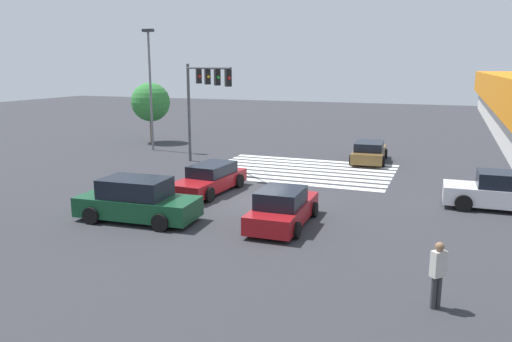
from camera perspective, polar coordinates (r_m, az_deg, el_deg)
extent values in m
plane|color=#333338|center=(22.71, 0.00, -3.35)|extent=(126.83, 126.83, 0.00)
cube|color=silver|center=(32.44, 6.71, 1.21)|extent=(10.58, 0.60, 0.01)
cube|color=silver|center=(31.53, 6.27, 0.92)|extent=(10.58, 0.60, 0.01)
cube|color=silver|center=(30.63, 5.81, 0.60)|extent=(10.58, 0.60, 0.01)
cube|color=silver|center=(29.74, 5.32, 0.27)|extent=(10.58, 0.60, 0.01)
cube|color=silver|center=(28.84, 4.80, -0.08)|extent=(10.58, 0.60, 0.01)
cube|color=silver|center=(27.95, 4.24, -0.46)|extent=(10.58, 0.60, 0.01)
cube|color=silver|center=(27.07, 3.65, -0.86)|extent=(10.58, 0.60, 0.01)
cube|color=silver|center=(26.19, 3.02, -1.29)|extent=(10.58, 0.60, 0.01)
cylinder|color=#47474C|center=(31.93, -7.66, 6.56)|extent=(0.18, 0.18, 6.12)
cylinder|color=#47474C|center=(28.24, -5.66, 11.63)|extent=(5.35, 5.35, 0.12)
cube|color=black|center=(29.66, -6.56, 10.71)|extent=(0.40, 0.40, 0.84)
sphere|color=red|center=(29.51, -6.47, 10.71)|extent=(0.16, 0.16, 0.16)
cube|color=black|center=(28.13, -5.56, 10.68)|extent=(0.40, 0.40, 0.84)
sphere|color=gold|center=(27.97, -5.46, 10.67)|extent=(0.16, 0.16, 0.16)
cube|color=black|center=(26.60, -4.45, 10.63)|extent=(0.40, 0.40, 0.84)
sphere|color=green|center=(26.45, -4.34, 10.62)|extent=(0.16, 0.16, 0.16)
cube|color=black|center=(25.08, -3.21, 10.57)|extent=(0.40, 0.40, 0.84)
sphere|color=red|center=(24.94, -3.08, 10.56)|extent=(0.16, 0.16, 0.16)
cube|color=#144728|center=(20.20, -13.34, -3.95)|extent=(4.90, 2.20, 0.77)
cube|color=black|center=(20.05, -13.63, -1.85)|extent=(2.67, 1.87, 0.74)
cylinder|color=black|center=(20.40, -8.32, -4.28)|extent=(0.68, 0.26, 0.67)
cylinder|color=black|center=(18.75, -10.89, -5.82)|extent=(0.68, 0.26, 0.67)
cylinder|color=black|center=(21.82, -15.38, -3.51)|extent=(0.68, 0.26, 0.67)
cylinder|color=black|center=(20.29, -18.32, -4.86)|extent=(0.68, 0.26, 0.67)
cube|color=silver|center=(23.54, 25.80, -2.56)|extent=(4.34, 1.87, 0.76)
cube|color=black|center=(23.43, 26.72, -0.93)|extent=(2.31, 1.64, 0.65)
cylinder|color=black|center=(22.61, 22.63, -3.42)|extent=(0.72, 0.24, 0.71)
cylinder|color=black|center=(24.34, 22.44, -2.36)|extent=(0.72, 0.24, 0.71)
cube|color=maroon|center=(19.19, 3.12, -4.68)|extent=(1.88, 4.51, 0.67)
cube|color=black|center=(18.73, 2.88, -3.04)|extent=(1.63, 2.07, 0.63)
cylinder|color=black|center=(20.77, 1.83, -3.95)|extent=(0.24, 0.61, 0.60)
cylinder|color=black|center=(20.32, 6.66, -4.39)|extent=(0.24, 0.61, 0.60)
cylinder|color=black|center=(18.27, -0.83, -6.19)|extent=(0.24, 0.61, 0.60)
cylinder|color=black|center=(17.75, 4.64, -6.77)|extent=(0.24, 0.61, 0.60)
cube|color=maroon|center=(24.06, -5.39, -1.30)|extent=(1.99, 4.91, 0.63)
cube|color=black|center=(24.19, -5.05, 0.20)|extent=(1.68, 2.54, 0.54)
cylinder|color=black|center=(22.42, -5.36, -2.70)|extent=(0.26, 0.69, 0.68)
cylinder|color=black|center=(23.32, -9.07, -2.23)|extent=(0.26, 0.69, 0.68)
cylinder|color=black|center=(24.96, -1.93, -1.14)|extent=(0.26, 0.69, 0.68)
cylinder|color=black|center=(25.78, -5.40, -0.77)|extent=(0.26, 0.69, 0.68)
cube|color=brown|center=(32.52, 12.80, 1.90)|extent=(2.18, 4.74, 0.63)
cube|color=black|center=(32.12, 12.81, 2.82)|extent=(1.85, 2.66, 0.52)
cylinder|color=black|center=(34.03, 11.39, 2.11)|extent=(0.27, 0.66, 0.65)
cylinder|color=black|center=(33.90, 14.58, 1.92)|extent=(0.27, 0.66, 0.65)
cylinder|color=black|center=(31.22, 10.84, 1.26)|extent=(0.27, 0.66, 0.65)
cylinder|color=black|center=(31.08, 14.32, 1.06)|extent=(0.27, 0.66, 0.65)
cylinder|color=#38383D|center=(13.57, 19.63, -12.97)|extent=(0.14, 0.14, 0.84)
cylinder|color=#38383D|center=(13.67, 20.13, -12.81)|extent=(0.14, 0.14, 0.84)
cube|color=beige|center=(13.33, 20.12, -9.93)|extent=(0.41, 0.41, 0.67)
sphere|color=#8C6647|center=(13.18, 20.26, -8.11)|extent=(0.23, 0.23, 0.23)
cylinder|color=slate|center=(36.64, -11.95, 8.79)|extent=(0.16, 0.16, 8.30)
cube|color=#333338|center=(36.68, -12.24, 15.43)|extent=(0.80, 0.36, 0.20)
cylinder|color=brown|center=(40.77, -11.82, 4.57)|extent=(0.26, 0.26, 1.90)
sphere|color=#337F38|center=(40.55, -11.96, 7.72)|extent=(3.04, 3.04, 3.04)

